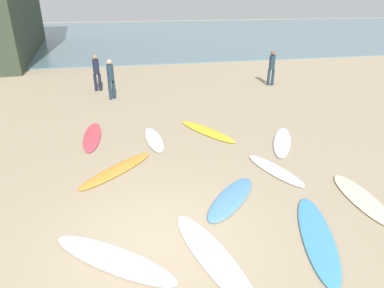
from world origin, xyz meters
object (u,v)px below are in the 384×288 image
(surfboard_9, at_px, (212,256))
(surfboard_4, at_px, (362,198))
(beachgoer_near, at_px, (96,71))
(beachgoer_mid, at_px, (111,77))
(surfboard_0, at_px, (282,142))
(surfboard_7, at_px, (92,136))
(surfboard_6, at_px, (207,131))
(surfboard_10, at_px, (317,236))
(surfboard_1, at_px, (275,170))
(surfboard_5, at_px, (154,139))
(surfboard_3, at_px, (117,170))
(surfboard_8, at_px, (113,259))
(surfboard_2, at_px, (231,198))
(beachgoer_far, at_px, (272,66))

(surfboard_9, bearing_deg, surfboard_4, -0.03)
(beachgoer_near, relative_size, beachgoer_mid, 0.99)
(surfboard_4, relative_size, beachgoer_near, 1.25)
(surfboard_0, distance_m, surfboard_7, 5.90)
(surfboard_6, bearing_deg, beachgoer_near, -87.16)
(surfboard_0, relative_size, surfboard_10, 0.93)
(surfboard_1, height_order, surfboard_5, surfboard_5)
(surfboard_3, height_order, surfboard_5, surfboard_3)
(surfboard_9, height_order, beachgoer_near, beachgoer_near)
(surfboard_6, xyz_separation_m, surfboard_10, (0.66, -5.49, -0.00))
(surfboard_6, xyz_separation_m, surfboard_9, (-1.36, -5.56, -0.01))
(surfboard_10, bearing_deg, surfboard_8, 16.95)
(surfboard_2, distance_m, surfboard_6, 3.99)
(surfboard_7, relative_size, beachgoer_near, 1.45)
(beachgoer_near, bearing_deg, surfboard_2, 101.91)
(surfboard_2, xyz_separation_m, beachgoer_near, (-3.17, 10.13, 0.89))
(surfboard_5, xyz_separation_m, beachgoer_mid, (-1.23, 4.94, 0.90))
(surfboard_6, xyz_separation_m, beachgoer_near, (-3.66, 6.18, 0.89))
(surfboard_1, distance_m, surfboard_7, 5.70)
(surfboard_6, height_order, beachgoer_near, beachgoer_near)
(surfboard_10, bearing_deg, surfboard_1, -77.90)
(surfboard_0, xyz_separation_m, surfboard_4, (0.29, -3.24, -0.00))
(surfboard_8, relative_size, surfboard_9, 0.98)
(surfboard_9, height_order, beachgoer_far, beachgoer_far)
(surfboard_3, height_order, surfboard_9, surfboard_3)
(surfboard_10, height_order, beachgoer_far, beachgoer_far)
(surfboard_10, relative_size, beachgoer_near, 1.52)
(surfboard_5, height_order, surfboard_10, surfboard_5)
(surfboard_9, bearing_deg, surfboard_2, 46.31)
(beachgoer_near, bearing_deg, surfboard_7, 84.69)
(surfboard_3, xyz_separation_m, surfboard_8, (-0.10, -3.20, -0.00))
(surfboard_3, height_order, surfboard_10, surfboard_3)
(surfboard_1, bearing_deg, surfboard_7, -52.59)
(surfboard_1, relative_size, surfboard_3, 0.82)
(surfboard_0, bearing_deg, surfboard_1, 86.26)
(surfboard_0, relative_size, surfboard_3, 0.99)
(surfboard_1, xyz_separation_m, surfboard_5, (-2.79, 2.65, 0.00))
(surfboard_2, height_order, surfboard_3, surfboard_2)
(surfboard_8, distance_m, surfboard_10, 3.68)
(surfboard_5, xyz_separation_m, surfboard_8, (-1.24, -4.99, -0.00))
(surfboard_7, bearing_deg, surfboard_6, 176.00)
(surfboard_1, height_order, surfboard_10, surfboard_1)
(surfboard_9, height_order, surfboard_10, same)
(surfboard_4, bearing_deg, beachgoer_far, -98.80)
(surfboard_3, bearing_deg, beachgoer_far, -88.57)
(surfboard_2, height_order, beachgoer_far, beachgoer_far)
(surfboard_0, height_order, surfboard_3, surfboard_3)
(surfboard_4, distance_m, surfboard_6, 5.12)
(surfboard_3, bearing_deg, beachgoer_mid, -42.53)
(surfboard_2, relative_size, beachgoer_far, 1.19)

